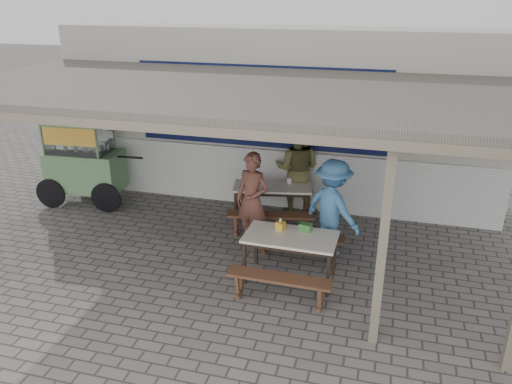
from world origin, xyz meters
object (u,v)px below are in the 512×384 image
object	(u,v)px
bench_right_wall	(299,240)
donation_box	(305,227)
table_right	(291,240)
condiment_jar	(289,181)
condiment_bowl	(260,182)
bench_right_street	(279,284)
tissue_box	(280,226)
patron_wall_side	(297,169)
patron_street_side	(252,200)
patron_right_table	(332,208)
bench_left_wall	(274,194)
vendor_cart	(83,160)
table_left	(273,190)
bench_left_street	(271,219)

from	to	relation	value
bench_right_wall	donation_box	distance (m)	0.69
table_right	donation_box	world-z (taller)	donation_box
condiment_jar	condiment_bowl	size ratio (longest dim) A/B	0.48
bench_right_street	condiment_bowl	distance (m)	2.88
bench_right_wall	tissue_box	world-z (taller)	tissue_box
table_right	patron_wall_side	world-z (taller)	patron_wall_side
bench_right_wall	donation_box	xyz separation A→B (m)	(0.17, -0.48, 0.47)
patron_street_side	patron_right_table	world-z (taller)	patron_street_side
bench_left_wall	patron_street_side	world-z (taller)	patron_street_side
bench_right_street	vendor_cart	bearing A→B (deg)	152.59
patron_street_side	condiment_jar	world-z (taller)	patron_street_side
bench_right_wall	table_left	bearing A→B (deg)	122.56
table_right	vendor_cart	world-z (taller)	vendor_cart
bench_right_wall	vendor_cart	distance (m)	4.91
bench_right_street	bench_right_wall	size ratio (longest dim) A/B	1.00
donation_box	bench_left_wall	bearing A→B (deg)	114.43
table_right	tissue_box	distance (m)	0.30
table_left	condiment_jar	world-z (taller)	condiment_jar
table_left	condiment_bowl	bearing A→B (deg)	157.22
bench_left_street	bench_right_street	size ratio (longest dim) A/B	1.07
bench_left_wall	bench_right_wall	xyz separation A→B (m)	(0.88, -1.83, -0.00)
bench_right_street	donation_box	world-z (taller)	donation_box
bench_left_street	bench_left_wall	distance (m)	1.22
bench_right_street	vendor_cart	world-z (taller)	vendor_cart
bench_right_street	table_right	bearing A→B (deg)	90.00
tissue_box	donation_box	world-z (taller)	tissue_box
bench_right_street	patron_street_side	xyz separation A→B (m)	(-0.86, 1.66, 0.50)
bench_right_wall	donation_box	world-z (taller)	donation_box
donation_box	patron_wall_side	bearing A→B (deg)	104.21
patron_right_table	bench_right_street	bearing A→B (deg)	108.18
patron_wall_side	condiment_bowl	world-z (taller)	patron_wall_side
patron_street_side	condiment_jar	distance (m)	1.25
condiment_jar	table_left	bearing A→B (deg)	-140.74
patron_wall_side	patron_right_table	world-z (taller)	patron_wall_side
bench_right_street	vendor_cart	xyz separation A→B (m)	(-4.71, 2.54, 0.61)
donation_box	table_right	bearing A→B (deg)	-130.09
bench_left_wall	bench_right_street	world-z (taller)	same
bench_left_street	patron_right_table	size ratio (longest dim) A/B	0.95
bench_right_wall	table_right	bearing A→B (deg)	-90.00
bench_right_wall	patron_street_side	xyz separation A→B (m)	(-0.88, 0.27, 0.50)
bench_right_street	condiment_jar	world-z (taller)	condiment_jar
donation_box	bench_right_wall	bearing A→B (deg)	109.78
bench_right_street	bench_right_wall	world-z (taller)	same
table_right	bench_right_wall	bearing A→B (deg)	90.00
vendor_cart	bench_left_street	bearing A→B (deg)	-11.89
patron_street_side	patron_wall_side	distance (m)	1.61
bench_left_wall	vendor_cart	distance (m)	3.96
table_left	donation_box	size ratio (longest dim) A/B	8.65
table_left	bench_right_street	distance (m)	2.74
bench_left_wall	tissue_box	distance (m)	2.49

